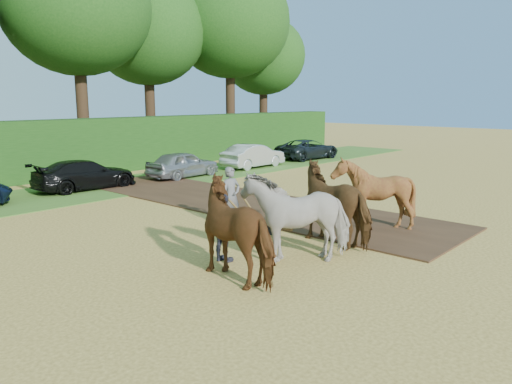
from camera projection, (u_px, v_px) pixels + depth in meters
ground at (388, 245)px, 14.00m from camera, size 120.00×120.00×0.00m
earth_strip at (243, 202)px, 19.68m from camera, size 4.50×17.00×0.05m
grass_verge at (111, 187)px, 23.17m from camera, size 50.00×5.00×0.03m
hedgerow at (62, 149)px, 25.84m from camera, size 46.00×1.60×3.00m
spectator_far at (224, 228)px, 12.45m from camera, size 0.47×1.04×1.75m
plough_team at (316, 208)px, 13.53m from camera, size 7.64×5.32×2.28m
parked_cars at (122, 171)px, 23.50m from camera, size 35.19×3.10×1.47m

